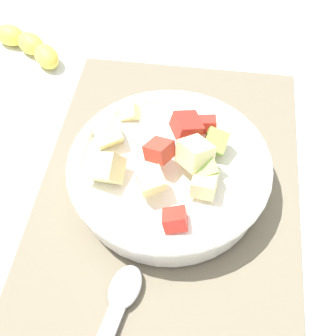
% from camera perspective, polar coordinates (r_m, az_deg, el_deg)
% --- Properties ---
extents(ground_plane, '(2.40, 2.40, 0.00)m').
position_cam_1_polar(ground_plane, '(0.63, 0.09, -2.89)').
color(ground_plane, silver).
extents(placemat, '(0.51, 0.35, 0.01)m').
position_cam_1_polar(placemat, '(0.63, 0.09, -2.73)').
color(placemat, '#756B56').
rests_on(placemat, ground_plane).
extents(salad_bowl, '(0.26, 0.26, 0.10)m').
position_cam_1_polar(salad_bowl, '(0.61, -0.05, -0.24)').
color(salad_bowl, white).
rests_on(salad_bowl, placemat).
extents(serving_spoon, '(0.22, 0.07, 0.01)m').
position_cam_1_polar(serving_spoon, '(0.54, -7.08, -18.47)').
color(serving_spoon, '#B7B7BC').
rests_on(serving_spoon, placemat).
extents(banana_whole, '(0.10, 0.14, 0.04)m').
position_cam_1_polar(banana_whole, '(0.86, -16.55, 14.13)').
color(banana_whole, yellow).
rests_on(banana_whole, ground_plane).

